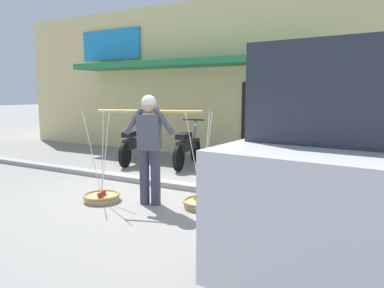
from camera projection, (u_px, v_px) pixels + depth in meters
The scene contains 9 objects.
ground_plane at pixel (146, 196), 5.99m from camera, with size 90.00×90.00×0.00m, color gray.
sidewalk_curb at pixel (168, 184), 6.59m from camera, with size 20.00×0.24×0.10m, color gray.
fruit_vendor at pixel (149, 142), 5.41m from camera, with size 1.57×0.53×1.70m.
fruit_basket_left_side at pixel (202, 202), 5.38m from camera, with size 0.59×0.59×1.45m.
fruit_basket_right_side at pixel (102, 196), 5.69m from camera, with size 0.59×0.59×1.45m.
motorcycle_nearest_shop at pixel (134, 145), 8.78m from camera, with size 0.66×1.78×1.09m.
motorcycle_second_in_row at pixel (187, 147), 8.38m from camera, with size 0.56×1.80×1.09m.
storefront_building at pixel (230, 82), 11.92m from camera, with size 13.00×6.00×4.20m.
wooden_crate at pixel (297, 170), 7.24m from camera, with size 0.44×0.36×0.32m, color olive.
Camera 1 is at (3.46, -4.72, 1.72)m, focal length 33.14 mm.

